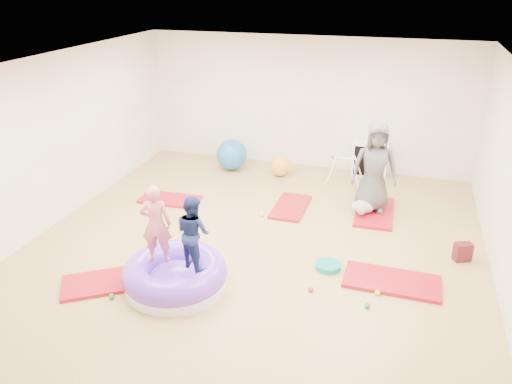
% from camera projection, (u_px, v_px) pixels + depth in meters
% --- Properties ---
extents(room, '(7.01, 8.01, 2.81)m').
position_uv_depth(room, '(250.00, 168.00, 7.13)').
color(room, tan).
rests_on(room, ground).
extents(gym_mat_front_left, '(1.38, 1.21, 0.05)m').
position_uv_depth(gym_mat_front_left, '(108.00, 282.00, 6.93)').
color(gym_mat_front_left, '#B2130F').
rests_on(gym_mat_front_left, ground).
extents(gym_mat_mid_left, '(1.13, 0.59, 0.05)m').
position_uv_depth(gym_mat_mid_left, '(170.00, 199.00, 9.44)').
color(gym_mat_mid_left, '#B2130F').
rests_on(gym_mat_mid_left, ground).
extents(gym_mat_center_back, '(0.58, 1.13, 0.05)m').
position_uv_depth(gym_mat_center_back, '(291.00, 207.00, 9.14)').
color(gym_mat_center_back, '#B2130F').
rests_on(gym_mat_center_back, ground).
extents(gym_mat_right, '(1.32, 0.68, 0.05)m').
position_uv_depth(gym_mat_right, '(392.00, 281.00, 6.94)').
color(gym_mat_right, '#B2130F').
rests_on(gym_mat_right, ground).
extents(gym_mat_rear_right, '(0.67, 1.32, 0.05)m').
position_uv_depth(gym_mat_rear_right, '(374.00, 212.00, 8.94)').
color(gym_mat_rear_right, '#B2130F').
rests_on(gym_mat_rear_right, ground).
extents(inflatable_cushion, '(1.43, 1.43, 0.45)m').
position_uv_depth(inflatable_cushion, '(175.00, 275.00, 6.81)').
color(inflatable_cushion, white).
rests_on(inflatable_cushion, ground).
extents(child_pink, '(0.46, 0.36, 1.11)m').
position_uv_depth(child_pink, '(156.00, 221.00, 6.56)').
color(child_pink, '#D5696D').
rests_on(child_pink, inflatable_cushion).
extents(child_navy, '(0.62, 0.57, 1.02)m').
position_uv_depth(child_navy, '(193.00, 229.00, 6.45)').
color(child_navy, navy).
rests_on(child_navy, inflatable_cushion).
extents(adult_caregiver, '(0.85, 0.63, 1.60)m').
position_uv_depth(adult_caregiver, '(375.00, 167.00, 8.67)').
color(adult_caregiver, '#4B4B4B').
rests_on(adult_caregiver, gym_mat_rear_right).
extents(infant, '(0.40, 0.40, 0.23)m').
position_uv_depth(infant, '(362.00, 207.00, 8.78)').
color(infant, '#9DAED0').
rests_on(infant, gym_mat_rear_right).
extents(ball_pit_balls, '(4.39, 3.85, 0.08)m').
position_uv_depth(ball_pit_balls, '(261.00, 255.00, 7.55)').
color(ball_pit_balls, green).
rests_on(ball_pit_balls, ground).
extents(exercise_ball_blue, '(0.67, 0.67, 0.67)m').
position_uv_depth(exercise_ball_blue, '(232.00, 155.00, 10.81)').
color(exercise_ball_blue, '#2262B1').
rests_on(exercise_ball_blue, ground).
extents(exercise_ball_orange, '(0.44, 0.44, 0.44)m').
position_uv_depth(exercise_ball_orange, '(280.00, 166.00, 10.52)').
color(exercise_ball_orange, '#FF9C30').
rests_on(exercise_ball_orange, ground).
extents(infant_play_gym, '(0.70, 0.66, 0.54)m').
position_uv_depth(infant_play_gym, '(345.00, 166.00, 10.14)').
color(infant_play_gym, white).
rests_on(infant_play_gym, ground).
extents(cube_shelf, '(0.73, 0.36, 0.73)m').
position_uv_depth(cube_shelf, '(370.00, 159.00, 10.48)').
color(cube_shelf, white).
rests_on(cube_shelf, ground).
extents(balance_disc, '(0.37, 0.37, 0.08)m').
position_uv_depth(balance_disc, '(328.00, 266.00, 7.27)').
color(balance_disc, '#0C8683').
rests_on(balance_disc, ground).
extents(backpack, '(0.29, 0.24, 0.29)m').
position_uv_depth(backpack, '(463.00, 252.00, 7.44)').
color(backpack, maroon).
rests_on(backpack, ground).
extents(yellow_toy, '(0.21, 0.21, 0.03)m').
position_uv_depth(yellow_toy, '(171.00, 292.00, 6.73)').
color(yellow_toy, '#FEFC22').
rests_on(yellow_toy, ground).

